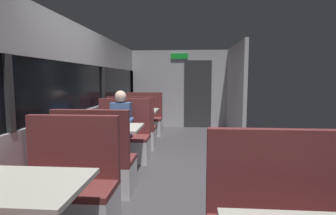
{
  "coord_description": "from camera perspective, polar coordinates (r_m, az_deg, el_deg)",
  "views": [
    {
      "loc": [
        0.28,
        -3.79,
        1.47
      ],
      "look_at": [
        -0.09,
        0.95,
        0.95
      ],
      "focal_mm": 28.37,
      "sensor_mm": 36.0,
      "label": 1
    }
  ],
  "objects": [
    {
      "name": "ground_plane",
      "position": [
        4.08,
        0.25,
        -14.99
      ],
      "size": [
        3.3,
        9.2,
        0.02
      ],
      "primitive_type": "cube",
      "color": "#423F44"
    },
    {
      "name": "carriage_window_panel_left",
      "position": [
        4.18,
        -19.98,
        0.93
      ],
      "size": [
        0.09,
        8.48,
        2.3
      ],
      "color": "#B2B2B7",
      "rests_on": "ground_plane"
    },
    {
      "name": "carriage_end_bulkhead",
      "position": [
        8.0,
        2.88,
        3.89
      ],
      "size": [
        2.9,
        0.11,
        2.3
      ],
      "color": "#B2B2B7",
      "rests_on": "ground_plane"
    },
    {
      "name": "carriage_aisle_panel_right",
      "position": [
        6.9,
        14.25,
        3.43
      ],
      "size": [
        0.08,
        2.4,
        2.3
      ],
      "primitive_type": "cube",
      "color": "#B2B2B7",
      "rests_on": "ground_plane"
    },
    {
      "name": "dining_table_near_window",
      "position": [
        2.23,
        -29.02,
        -16.43
      ],
      "size": [
        0.9,
        0.7,
        0.74
      ],
      "color": "#9E9EA3",
      "rests_on": "ground_plane"
    },
    {
      "name": "bench_near_window_facing_entry",
      "position": [
        2.91,
        -20.73,
        -17.28
      ],
      "size": [
        0.95,
        0.5,
        1.1
      ],
      "color": "silver",
      "rests_on": "ground_plane"
    },
    {
      "name": "dining_table_mid_window",
      "position": [
        4.16,
        -12.05,
        -5.36
      ],
      "size": [
        0.9,
        0.7,
        0.74
      ],
      "color": "#9E9EA3",
      "rests_on": "ground_plane"
    },
    {
      "name": "bench_mid_window_facing_end",
      "position": [
        3.6,
        -15.16,
        -12.42
      ],
      "size": [
        0.95,
        0.5,
        1.1
      ],
      "color": "silver",
      "rests_on": "ground_plane"
    },
    {
      "name": "bench_mid_window_facing_entry",
      "position": [
        4.89,
        -9.63,
        -7.31
      ],
      "size": [
        0.95,
        0.5,
        1.1
      ],
      "color": "silver",
      "rests_on": "ground_plane"
    },
    {
      "name": "dining_table_far_window",
      "position": [
        6.28,
        -6.35,
        -1.35
      ],
      "size": [
        0.9,
        0.7,
        0.74
      ],
      "color": "#9E9EA3",
      "rests_on": "ground_plane"
    },
    {
      "name": "bench_far_window_facing_end",
      "position": [
        5.66,
        -7.64,
        -5.42
      ],
      "size": [
        0.95,
        0.5,
        1.1
      ],
      "color": "silver",
      "rests_on": "ground_plane"
    },
    {
      "name": "bench_far_window_facing_entry",
      "position": [
        7.01,
        -5.26,
        -3.12
      ],
      "size": [
        0.95,
        0.5,
        1.1
      ],
      "color": "silver",
      "rests_on": "ground_plane"
    },
    {
      "name": "seated_passenger",
      "position": [
        4.78,
        -9.89,
        -5.07
      ],
      "size": [
        0.47,
        0.55,
        1.26
      ],
      "color": "#26262D",
      "rests_on": "ground_plane"
    }
  ]
}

